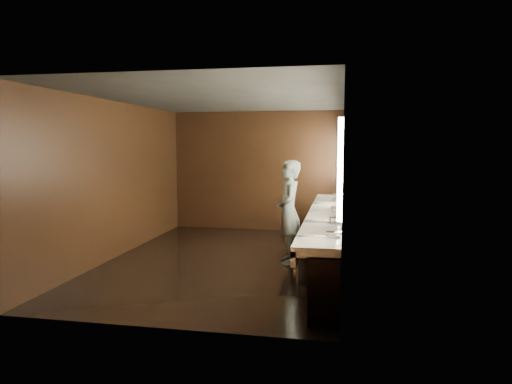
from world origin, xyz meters
TOP-DOWN VIEW (x-y plane):
  - floor at (0.00, 0.00)m, footprint 6.00×6.00m
  - ceiling at (0.00, 0.00)m, footprint 4.00×6.00m
  - wall_back at (0.00, 3.00)m, footprint 4.00×0.02m
  - wall_front at (0.00, -3.00)m, footprint 4.00×0.02m
  - wall_left at (-2.00, 0.00)m, footprint 0.02×6.00m
  - wall_right at (2.00, 0.00)m, footprint 0.02×6.00m
  - sink_counter at (1.79, 0.00)m, footprint 0.55×5.40m
  - mirror_band at (1.98, -0.00)m, footprint 0.06×5.03m
  - person at (1.11, 0.08)m, footprint 0.54×0.72m
  - trash_bin at (1.58, -1.02)m, footprint 0.45×0.45m

SIDE VIEW (x-z plane):
  - floor at x=0.00m, z-range 0.00..0.00m
  - trash_bin at x=1.58m, z-range 0.00..0.61m
  - sink_counter at x=1.79m, z-range -0.01..1.00m
  - person at x=1.11m, z-range 0.00..1.77m
  - wall_back at x=0.00m, z-range 0.00..2.80m
  - wall_front at x=0.00m, z-range 0.00..2.80m
  - wall_left at x=-2.00m, z-range 0.00..2.80m
  - wall_right at x=2.00m, z-range 0.00..2.80m
  - mirror_band at x=1.98m, z-range 1.17..2.32m
  - ceiling at x=0.00m, z-range 2.79..2.81m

